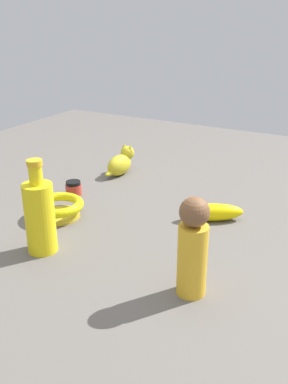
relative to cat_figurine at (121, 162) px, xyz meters
The scene contains 7 objects.
ground 0.34m from the cat_figurine, 42.12° to the left, with size 2.00×2.00×0.00m, color #5B5651.
cat_figurine is the anchor object (origin of this frame).
banana 0.43m from the cat_figurine, 64.94° to the left, with size 0.16×0.04×0.04m, color yellow.
person_figure_adult 0.68m from the cat_figurine, 43.15° to the left, with size 0.07×0.07×0.20m.
bowl 0.36m from the cat_figurine, ahead, with size 0.13×0.13×0.05m.
nail_polish_jar 0.22m from the cat_figurine, ahead, with size 0.05×0.05×0.04m.
bottle_tall 0.52m from the cat_figurine, 12.03° to the left, with size 0.07×0.07×0.21m.
Camera 1 is at (0.89, 0.49, 0.50)m, focal length 40.41 mm.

